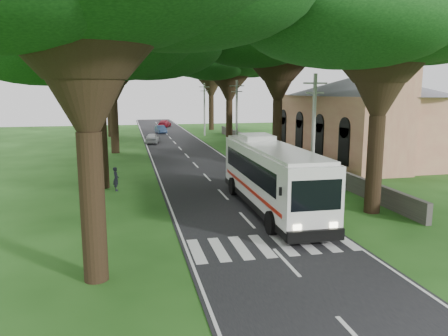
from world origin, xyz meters
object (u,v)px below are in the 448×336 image
object	(u,v)px
pole_near	(313,134)
distant_car_a	(152,138)
distant_car_b	(161,129)
pole_far	(204,108)
coach_bus	(271,175)
pedestrian	(116,179)
pole_mid	(237,116)
distant_car_c	(165,123)
church	(362,110)

from	to	relation	value
pole_near	distant_car_a	size ratio (longest dim) A/B	2.01
distant_car_a	distant_car_b	world-z (taller)	distant_car_a
pole_far	coach_bus	size ratio (longest dim) A/B	0.62
pedestrian	distant_car_b	bearing A→B (deg)	-14.36
pole_mid	distant_car_c	distance (m)	37.86
pole_near	pole_far	size ratio (longest dim) A/B	1.00
distant_car_a	pole_mid	bearing A→B (deg)	134.14
distant_car_c	pedestrian	bearing A→B (deg)	98.83
pole_far	distant_car_a	bearing A→B (deg)	-136.27
distant_car_a	church	bearing A→B (deg)	150.62
church	pole_near	distance (m)	19.88
pole_near	distant_car_b	world-z (taller)	pole_near
distant_car_b	distant_car_c	world-z (taller)	distant_car_c
pole_near	coach_bus	bearing A→B (deg)	-148.55
pole_far	distant_car_b	distance (m)	8.86
pole_near	distant_car_a	distance (m)	33.20
coach_bus	distant_car_a	size ratio (longest dim) A/B	3.27
coach_bus	distant_car_c	size ratio (longest dim) A/B	2.89
church	distant_car_a	size ratio (longest dim) A/B	6.04
distant_car_b	distant_car_c	size ratio (longest dim) A/B	0.85
distant_car_c	pole_far	bearing A→B (deg)	122.27
distant_car_a	distant_car_b	distance (m)	13.39
coach_bus	distant_car_a	world-z (taller)	coach_bus
church	distant_car_b	world-z (taller)	church
church	distant_car_c	xyz separation A→B (m)	(-16.98, 41.87, -4.23)
pole_far	distant_car_a	world-z (taller)	pole_far
pole_near	distant_car_c	xyz separation A→B (m)	(-4.62, 57.41, -3.50)
distant_car_b	church	bearing A→B (deg)	-65.40
distant_car_c	pole_near	bearing A→B (deg)	112.01
church	distant_car_a	xyz separation A→B (m)	(-20.81, 16.37, -4.20)
pole_near	church	bearing A→B (deg)	51.50
pole_mid	distant_car_a	bearing A→B (deg)	125.32
coach_bus	church	bearing A→B (deg)	48.96
coach_bus	distant_car_a	distance (m)	34.47
church	pedestrian	world-z (taller)	church
pole_near	coach_bus	world-z (taller)	pole_near
church	pole_near	bearing A→B (deg)	-128.50
pole_mid	distant_car_c	bearing A→B (deg)	97.04
pole_far	distant_car_c	xyz separation A→B (m)	(-4.62, 17.41, -3.50)
pole_near	distant_car_b	xyz separation A→B (m)	(-6.30, 45.14, -3.52)
coach_bus	distant_car_b	xyz separation A→B (m)	(-2.75, 47.31, -1.40)
coach_bus	pole_mid	bearing A→B (deg)	81.79
distant_car_b	pole_near	bearing A→B (deg)	-89.69
church	coach_bus	distance (m)	23.99
distant_car_c	pole_mid	bearing A→B (deg)	114.45
pedestrian	church	bearing A→B (deg)	-72.28
pole_near	pole_mid	world-z (taller)	same
pole_near	distant_car_a	xyz separation A→B (m)	(-8.45, 31.92, -3.47)
coach_bus	distant_car_b	size ratio (longest dim) A/B	3.41
pole_mid	pole_far	bearing A→B (deg)	90.00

